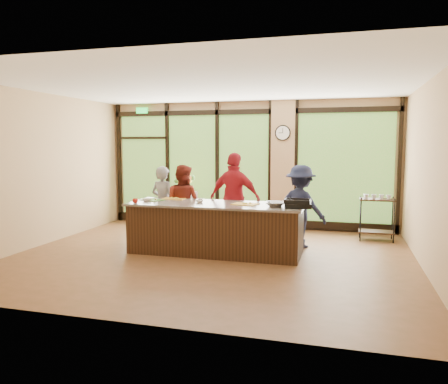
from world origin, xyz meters
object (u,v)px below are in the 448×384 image
Objects in this scene: cook_right at (301,206)px; roasting_pan at (298,206)px; flower_stand at (186,210)px; bar_cart at (377,213)px; cook_left at (163,204)px; island_base at (216,229)px.

cook_right is 3.68× the size of roasting_pan.
bar_cart is (4.32, -0.29, 0.15)m from flower_stand.
cook_left is 1.61× the size of bar_cart.
island_base is 3.62× the size of flower_stand.
cook_right is at bearing -143.52° from bar_cart.
island_base is at bearing 53.99° from cook_right.
roasting_pan is at bearing -123.29° from bar_cart.
roasting_pan is (2.83, -0.85, 0.18)m from cook_left.
cook_left reaches higher than flower_stand.
roasting_pan reaches higher than flower_stand.
cook_right is 3.17m from flower_stand.
flower_stand is 0.89× the size of bar_cart.
bar_cart is at bearing 45.01° from roasting_pan.
cook_left is 2.96m from roasting_pan.
cook_left is 4.42m from bar_cart.
roasting_pan is at bearing 115.93° from cook_right.
flower_stand is at bearing 130.44° from roasting_pan.
flower_stand is at bearing 122.59° from island_base.
cook_right is 1.86× the size of flower_stand.
cook_left is 1.54m from flower_stand.
roasting_pan is 2.53m from bar_cart.
cook_left is 3.57× the size of roasting_pan.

